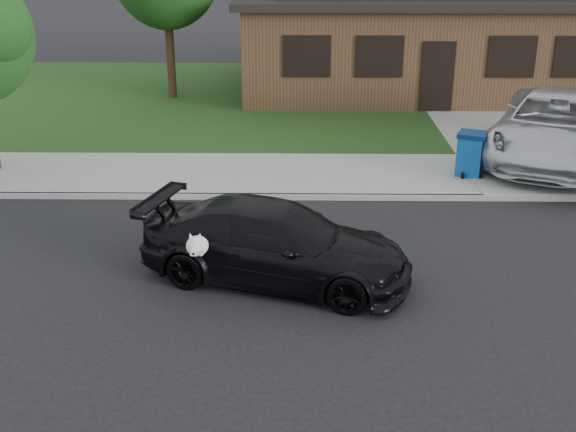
{
  "coord_description": "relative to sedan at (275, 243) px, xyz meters",
  "views": [
    {
      "loc": [
        -0.27,
        -11.13,
        5.51
      ],
      "look_at": [
        -0.42,
        -0.2,
        1.1
      ],
      "focal_mm": 45.0,
      "sensor_mm": 36.0,
      "label": 1
    }
  ],
  "objects": [
    {
      "name": "sedan",
      "position": [
        0.0,
        0.0,
        0.0
      ],
      "size": [
        4.83,
        3.07,
        1.3
      ],
      "rotation": [
        0.0,
        0.0,
        1.27
      ],
      "color": "black",
      "rests_on": "ground"
    },
    {
      "name": "lawn",
      "position": [
        0.63,
        13.3,
        -0.59
      ],
      "size": [
        60.0,
        13.0,
        0.13
      ],
      "primitive_type": "cube",
      "color": "#193814",
      "rests_on": "ground"
    },
    {
      "name": "driveway",
      "position": [
        6.63,
        10.3,
        -0.58
      ],
      "size": [
        4.5,
        13.0,
        0.14
      ],
      "primitive_type": "cube",
      "color": "gray",
      "rests_on": "ground"
    },
    {
      "name": "curb",
      "position": [
        0.63,
        3.8,
        -0.59
      ],
      "size": [
        60.0,
        0.12,
        0.12
      ],
      "primitive_type": "cube",
      "color": "gray",
      "rests_on": "ground"
    },
    {
      "name": "recycling_bin",
      "position": [
        4.35,
        5.17,
        -0.02
      ],
      "size": [
        0.8,
        0.8,
        1.01
      ],
      "rotation": [
        0.0,
        0.0,
        -0.4
      ],
      "color": "#0E4F9F",
      "rests_on": "sidewalk"
    },
    {
      "name": "sidewalk",
      "position": [
        0.63,
        5.3,
        -0.59
      ],
      "size": [
        60.0,
        3.0,
        0.12
      ],
      "primitive_type": "cube",
      "color": "gray",
      "rests_on": "ground"
    },
    {
      "name": "house",
      "position": [
        4.63,
        15.3,
        1.48
      ],
      "size": [
        12.6,
        8.6,
        4.65
      ],
      "color": "#422B1C",
      "rests_on": "ground"
    },
    {
      "name": "minivan",
      "position": [
        6.63,
        6.37,
        0.3
      ],
      "size": [
        4.85,
        6.45,
        1.63
      ],
      "primitive_type": "imported",
      "rotation": [
        0.0,
        0.0,
        -0.42
      ],
      "color": "silver",
      "rests_on": "driveway"
    },
    {
      "name": "ground",
      "position": [
        0.63,
        0.3,
        -0.65
      ],
      "size": [
        120.0,
        120.0,
        0.0
      ],
      "primitive_type": "plane",
      "color": "black",
      "rests_on": "ground"
    }
  ]
}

